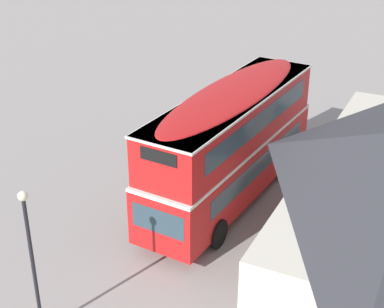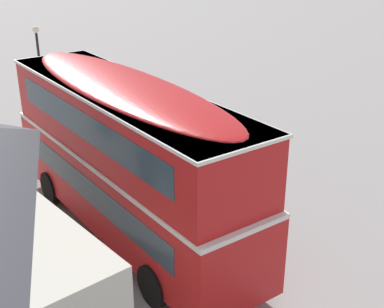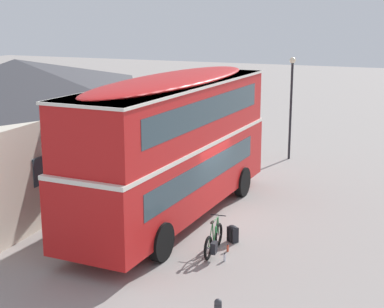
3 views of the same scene
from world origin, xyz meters
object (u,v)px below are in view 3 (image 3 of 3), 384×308
object	(u,v)px
double_decker_bus	(175,141)
water_bottle_red_squeeze	(228,248)
street_lamp	(291,97)
touring_bicycle	(214,241)
backpack_on_ground	(233,233)
water_bottle_clear_plastic	(225,257)

from	to	relation	value
double_decker_bus	water_bottle_red_squeeze	xyz separation A→B (m)	(-1.93, -2.58, -2.55)
water_bottle_red_squeeze	street_lamp	world-z (taller)	street_lamp
touring_bicycle	water_bottle_red_squeeze	world-z (taller)	touring_bicycle
touring_bicycle	backpack_on_ground	xyz separation A→B (m)	(1.03, -0.21, -0.11)
touring_bicycle	double_decker_bus	bearing A→B (deg)	45.52
double_decker_bus	backpack_on_ground	world-z (taller)	double_decker_bus
water_bottle_red_squeeze	street_lamp	size ratio (longest dim) A/B	0.05
double_decker_bus	backpack_on_ground	bearing A→B (deg)	-115.68
water_bottle_clear_plastic	street_lamp	xyz separation A→B (m)	(12.17, 1.33, 2.81)
double_decker_bus	street_lamp	distance (m)	9.67
touring_bicycle	street_lamp	size ratio (longest dim) A/B	0.37
backpack_on_ground	street_lamp	distance (m)	11.13
backpack_on_ground	street_lamp	xyz separation A→B (m)	(10.75, 1.05, 2.66)
water_bottle_red_squeeze	double_decker_bus	bearing A→B (deg)	53.19
double_decker_bus	street_lamp	bearing A→B (deg)	-8.40
touring_bicycle	street_lamp	world-z (taller)	street_lamp
double_decker_bus	touring_bicycle	bearing A→B (deg)	-134.48
double_decker_bus	touring_bicycle	distance (m)	3.89
touring_bicycle	water_bottle_clear_plastic	bearing A→B (deg)	-128.56
touring_bicycle	backpack_on_ground	bearing A→B (deg)	-11.59
backpack_on_ground	street_lamp	size ratio (longest dim) A/B	0.11
water_bottle_red_squeeze	street_lamp	distance (m)	11.90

